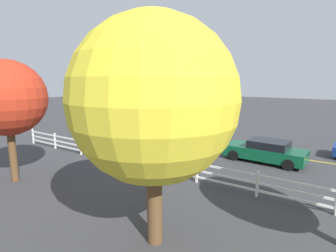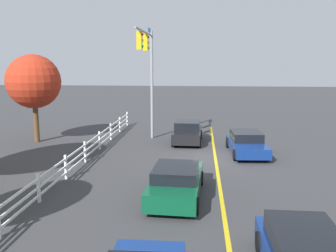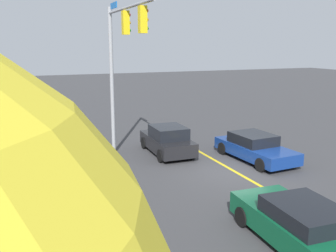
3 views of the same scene
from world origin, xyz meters
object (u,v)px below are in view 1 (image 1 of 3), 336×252
at_px(car_1, 139,132).
at_px(car_0, 265,151).
at_px(tree_2, 154,100).
at_px(car_4, 189,130).
at_px(tree_0, 7,98).

bearing_deg(car_1, car_0, -179.03).
height_order(car_0, car_1, car_1).
distance_m(car_1, tree_2, 14.44).
distance_m(car_4, tree_0, 14.38).
distance_m(car_0, car_1, 10.09).
height_order(car_1, car_4, car_1).
bearing_deg(car_0, tree_0, 50.07).
xyz_separation_m(car_0, car_1, (10.09, -0.09, 0.05)).
bearing_deg(tree_2, car_1, -47.88).
height_order(car_0, tree_0, tree_0).
bearing_deg(car_0, tree_2, 89.02).
distance_m(car_0, car_4, 8.30).
distance_m(car_0, tree_2, 10.94).
relative_size(car_1, tree_0, 0.68).
distance_m(car_1, car_4, 4.47).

